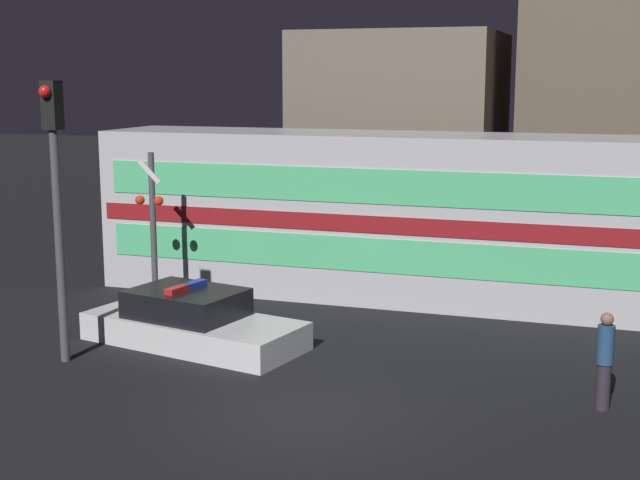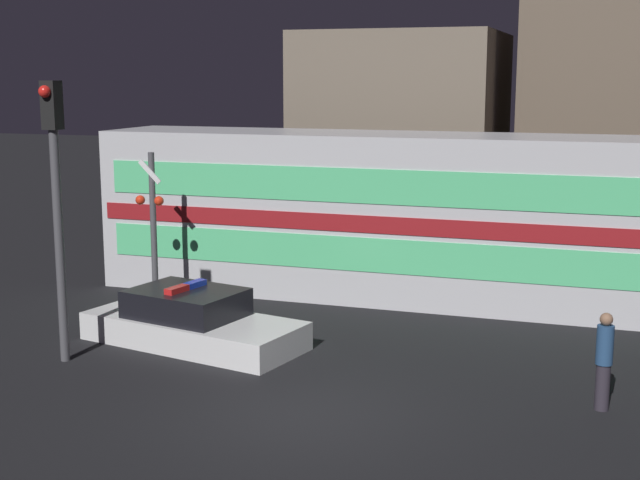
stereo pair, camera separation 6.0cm
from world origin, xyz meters
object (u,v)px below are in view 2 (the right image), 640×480
train (426,218)px  pedestrian (604,360)px  police_car (192,322)px  traffic_light_corner (56,191)px

train → pedestrian: train is taller
train → police_car: size_ratio=3.38×
train → traffic_light_corner: 9.14m
police_car → pedestrian: size_ratio=2.95×
pedestrian → police_car: bearing=171.9°
police_car → traffic_light_corner: traffic_light_corner is taller
train → pedestrian: size_ratio=9.96×
traffic_light_corner → pedestrian: bearing=3.6°
train → pedestrian: 7.92m
pedestrian → traffic_light_corner: bearing=-176.4°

